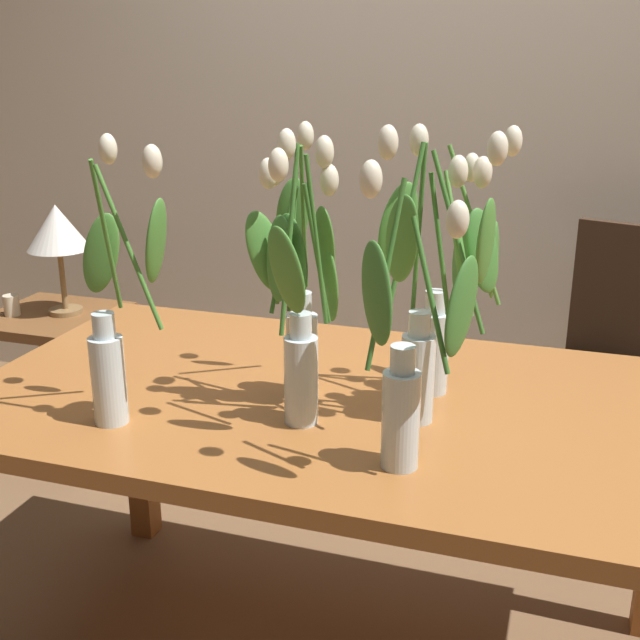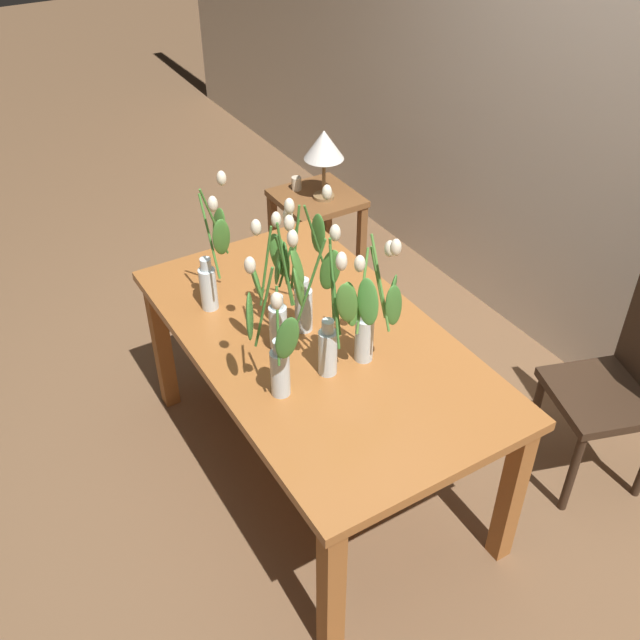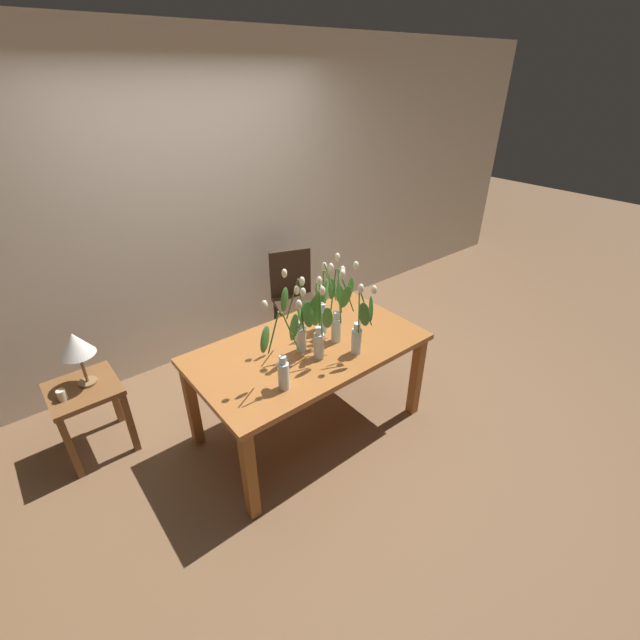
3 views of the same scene
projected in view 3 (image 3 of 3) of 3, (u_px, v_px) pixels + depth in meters
ground_plane at (310, 425)px, 3.35m from camera, size 18.00×18.00×0.00m
room_wall_rear at (199, 209)px, 3.69m from camera, size 9.00×0.10×2.70m
dining_table at (309, 357)px, 3.02m from camera, size 1.60×0.90×0.74m
tulip_vase_0 at (317, 327)px, 2.75m from camera, size 0.22×0.24×0.56m
tulip_vase_1 at (300, 324)px, 2.80m from camera, size 0.16×0.27×0.57m
tulip_vase_2 at (326, 305)px, 3.05m from camera, size 0.19×0.24×0.57m
tulip_vase_3 at (360, 330)px, 2.80m from camera, size 0.20×0.16×0.55m
tulip_vase_4 at (282, 360)px, 2.50m from camera, size 0.25×0.16×0.56m
tulip_vase_5 at (338, 309)px, 2.90m from camera, size 0.26×0.23×0.59m
dining_chair at (294, 294)px, 4.13m from camera, size 0.51×0.51×0.93m
side_table at (87, 401)px, 2.94m from camera, size 0.44×0.44×0.55m
table_lamp at (75, 346)px, 2.77m from camera, size 0.22×0.22×0.40m
pillar_candle at (62, 395)px, 2.76m from camera, size 0.06×0.06×0.07m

